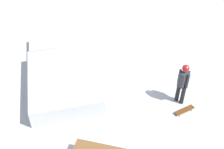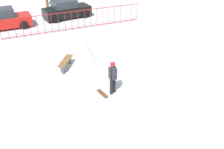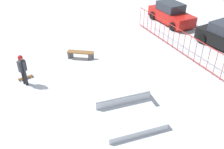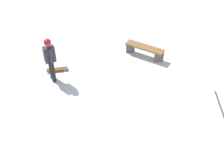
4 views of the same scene
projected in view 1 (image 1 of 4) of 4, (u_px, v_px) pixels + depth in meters
name	position (u px, v px, depth m)	size (l,w,h in m)	color
ground_plane	(98.00, 87.00, 11.13)	(60.00, 60.00, 0.00)	#B7BABF
skate_ramp	(62.00, 74.00, 11.27)	(5.81, 3.62, 0.74)	silver
skater	(183.00, 81.00, 9.89)	(0.42, 0.43, 1.73)	black
skateboard	(185.00, 110.00, 10.09)	(0.30, 0.81, 0.09)	#593314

